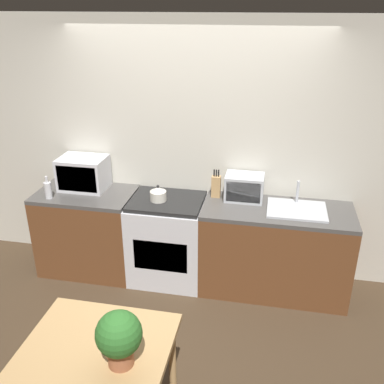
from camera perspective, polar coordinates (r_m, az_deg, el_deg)
ground_plane at (r=3.98m, az=-3.16°, el=-18.55°), size 16.00×16.00×0.00m
wall_back at (r=4.34m, az=0.37°, el=5.42°), size 10.00×0.06×2.60m
counter_left_run at (r=4.71m, az=-13.57°, el=-5.07°), size 0.99×0.62×0.90m
counter_right_run at (r=4.33m, az=10.93°, el=-7.58°), size 1.42×0.62×0.90m
stove_range at (r=4.44m, az=-3.24°, el=-6.31°), size 0.74×0.62×0.90m
kettle at (r=4.19m, az=-4.53°, el=-0.24°), size 0.16×0.16×0.16m
microwave at (r=4.56m, az=-14.27°, el=2.46°), size 0.47×0.35×0.33m
bottle at (r=4.45m, az=-18.64°, el=0.29°), size 0.07×0.07×0.23m
knife_block at (r=4.24m, az=3.23°, el=0.78°), size 0.09×0.07×0.29m
toaster_oven at (r=4.21m, az=6.99°, el=0.61°), size 0.37×0.26×0.26m
sink_basin at (r=4.12m, az=13.79°, el=-2.22°), size 0.55×0.42×0.24m
dining_table at (r=2.92m, az=-12.46°, el=-20.77°), size 0.91×0.78×0.75m
potted_plant at (r=2.59m, az=-9.79°, el=-18.43°), size 0.27×0.27×0.36m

